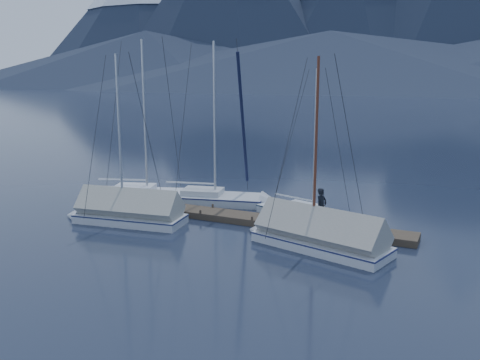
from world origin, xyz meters
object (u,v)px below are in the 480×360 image
sailboat_open_left (156,196)px  person (321,207)px  sailboat_covered_near (310,236)px  sailboat_covered_far (121,214)px  sailboat_open_right (320,218)px  sailboat_open_mid (224,200)px

sailboat_open_left → person: sailboat_open_left is taller
sailboat_covered_near → sailboat_covered_far: size_ratio=0.98×
sailboat_open_left → sailboat_covered_near: size_ratio=1.14×
sailboat_covered_near → sailboat_open_left: bearing=158.2°
sailboat_covered_far → person: (9.93, 2.81, 0.80)m
sailboat_covered_far → sailboat_open_right: bearing=26.5°
sailboat_covered_far → person: bearing=15.8°
sailboat_open_mid → sailboat_open_left: bearing=-169.2°
sailboat_open_right → sailboat_covered_far: (-9.36, -4.67, 0.31)m
sailboat_open_left → sailboat_open_right: size_ratio=1.22×
sailboat_open_right → sailboat_covered_far: bearing=-153.5°
sailboat_covered_far → sailboat_open_left: bearing=103.5°
sailboat_open_right → sailboat_covered_near: (0.76, -4.21, 0.31)m
person → sailboat_open_mid: bearing=88.1°
sailboat_open_left → sailboat_open_right: (10.56, -0.32, -0.03)m
sailboat_open_left → sailboat_open_mid: 4.38m
sailboat_covered_far → person: 10.35m
sailboat_open_right → person: 2.24m
sailboat_open_mid → person: bearing=-23.8°
sailboat_open_left → sailboat_covered_near: (11.32, -4.52, 0.28)m
sailboat_open_left → sailboat_covered_near: 12.19m
person → sailboat_open_left: bearing=100.7°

